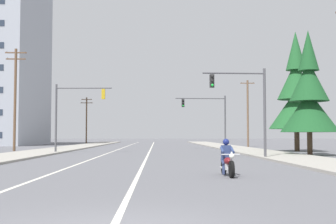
# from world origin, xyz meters

# --- Properties ---
(lane_stripe_center) EXTENTS (0.16, 100.00, 0.01)m
(lane_stripe_center) POSITION_xyz_m (-0.03, 45.00, 0.00)
(lane_stripe_center) COLOR beige
(lane_stripe_center) RESTS_ON ground
(lane_stripe_left) EXTENTS (0.16, 100.00, 0.01)m
(lane_stripe_left) POSITION_xyz_m (-3.65, 45.00, 0.00)
(lane_stripe_left) COLOR beige
(lane_stripe_left) RESTS_ON ground
(sidewalk_kerb_right) EXTENTS (4.40, 110.00, 0.14)m
(sidewalk_kerb_right) POSITION_xyz_m (9.92, 40.00, 0.07)
(sidewalk_kerb_right) COLOR #9E998E
(sidewalk_kerb_right) RESTS_ON ground
(sidewalk_kerb_left) EXTENTS (4.40, 110.00, 0.14)m
(sidewalk_kerb_left) POSITION_xyz_m (-9.92, 40.00, 0.07)
(sidewalk_kerb_left) COLOR #9E998E
(sidewalk_kerb_left) RESTS_ON ground
(motorcycle_with_rider) EXTENTS (0.70, 2.19, 1.46)m
(motorcycle_with_rider) POSITION_xyz_m (3.47, 9.75, 0.59)
(motorcycle_with_rider) COLOR black
(motorcycle_with_rider) RESTS_ON ground
(traffic_signal_near_right) EXTENTS (4.38, 0.49, 6.20)m
(traffic_signal_near_right) POSITION_xyz_m (6.88, 22.34, 4.07)
(traffic_signal_near_right) COLOR #47474C
(traffic_signal_near_right) RESTS_ON ground
(traffic_signal_near_left) EXTENTS (5.09, 0.38, 6.20)m
(traffic_signal_near_left) POSITION_xyz_m (-6.92, 32.06, 4.11)
(traffic_signal_near_left) COLOR #47474C
(traffic_signal_near_left) RESTS_ON ground
(traffic_signal_mid_right) EXTENTS (5.86, 0.61, 6.20)m
(traffic_signal_mid_right) POSITION_xyz_m (6.88, 42.93, 4.16)
(traffic_signal_mid_right) COLOR #47474C
(traffic_signal_mid_right) RESTS_ON ground
(utility_pole_left_near) EXTENTS (2.19, 0.26, 10.40)m
(utility_pole_left_near) POSITION_xyz_m (-13.68, 37.13, 5.57)
(utility_pole_left_near) COLOR brown
(utility_pole_left_near) RESTS_ON ground
(utility_pole_right_far) EXTENTS (1.92, 0.26, 9.13)m
(utility_pole_right_far) POSITION_xyz_m (13.09, 51.96, 4.75)
(utility_pole_right_far) COLOR brown
(utility_pole_right_far) RESTS_ON ground
(utility_pole_left_far) EXTENTS (2.29, 0.26, 8.84)m
(utility_pole_left_far) POSITION_xyz_m (-12.77, 76.30, 4.78)
(utility_pole_left_far) COLOR brown
(utility_pole_left_far) RESTS_ON ground
(conifer_tree_right_verge_near) EXTENTS (4.51, 4.51, 9.93)m
(conifer_tree_right_verge_near) POSITION_xyz_m (12.68, 26.63, 4.55)
(conifer_tree_right_verge_near) COLOR #423023
(conifer_tree_right_verge_near) RESTS_ON ground
(conifer_tree_right_verge_far) EXTENTS (5.47, 5.47, 12.04)m
(conifer_tree_right_verge_far) POSITION_xyz_m (14.61, 35.79, 5.52)
(conifer_tree_right_verge_far) COLOR #423023
(conifer_tree_right_verge_far) RESTS_ON ground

